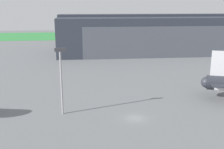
# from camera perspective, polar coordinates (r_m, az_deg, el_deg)

# --- Properties ---
(ground_plane) EXTENTS (440.00, 440.00, 0.00)m
(ground_plane) POSITION_cam_1_polar(r_m,az_deg,el_deg) (64.02, 4.72, -8.99)
(ground_plane) COLOR slate
(grass_field_strip) EXTENTS (440.00, 56.00, 0.08)m
(grass_field_strip) POSITION_cam_1_polar(r_m,az_deg,el_deg) (229.25, -3.24, 8.05)
(grass_field_strip) COLOR #338640
(grass_field_strip) RESTS_ON ground_plane
(maintenance_hangar) EXTENTS (101.96, 39.15, 19.98)m
(maintenance_hangar) POSITION_cam_1_polar(r_m,az_deg,el_deg) (152.61, 8.71, 8.30)
(maintenance_hangar) COLOR #2D333D
(maintenance_hangar) RESTS_ON ground_plane
(apron_light_mast) EXTENTS (2.40, 0.50, 15.75)m
(apron_light_mast) POSITION_cam_1_polar(r_m,az_deg,el_deg) (64.41, -10.46, -0.16)
(apron_light_mast) COLOR #99999E
(apron_light_mast) RESTS_ON ground_plane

